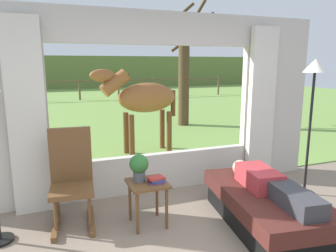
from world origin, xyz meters
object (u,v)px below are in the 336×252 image
(potted_plant, at_px, (139,166))
(side_table, at_px, (148,190))
(book_stack, at_px, (156,180))
(pasture_tree, at_px, (184,67))
(rocking_chair, at_px, (72,178))
(recliner_sofa, at_px, (265,207))
(reclining_person, at_px, (270,184))
(floor_lamp_right, at_px, (313,87))
(horse, at_px, (144,98))

(potted_plant, bearing_deg, side_table, -36.87)
(side_table, xyz_separation_m, potted_plant, (-0.08, 0.06, 0.28))
(book_stack, bearing_deg, pasture_tree, 63.58)
(rocking_chair, distance_m, pasture_tree, 6.27)
(rocking_chair, xyz_separation_m, book_stack, (0.89, -0.43, 0.01))
(recliner_sofa, bearing_deg, rocking_chair, 165.03)
(recliner_sofa, distance_m, side_table, 1.37)
(side_table, relative_size, potted_plant, 1.63)
(recliner_sofa, xyz_separation_m, side_table, (-1.26, 0.50, 0.21))
(reclining_person, relative_size, floor_lamp_right, 0.75)
(reclining_person, distance_m, potted_plant, 1.49)
(potted_plant, relative_size, floor_lamp_right, 0.17)
(side_table, relative_size, floor_lamp_right, 0.27)
(recliner_sofa, xyz_separation_m, pasture_tree, (1.52, 5.87, 1.54))
(reclining_person, relative_size, potted_plant, 4.49)
(recliner_sofa, distance_m, potted_plant, 1.53)
(horse, xyz_separation_m, pasture_tree, (1.99, 2.53, 0.60))
(floor_lamp_right, relative_size, horse, 1.05)
(reclining_person, relative_size, side_table, 2.76)
(potted_plant, xyz_separation_m, pasture_tree, (2.86, 5.31, 1.06))
(side_table, bearing_deg, horse, 74.46)
(side_table, distance_m, book_stack, 0.16)
(side_table, distance_m, pasture_tree, 6.20)
(potted_plant, height_order, book_stack, potted_plant)
(horse, bearing_deg, pasture_tree, -45.93)
(reclining_person, height_order, side_table, reclining_person)
(rocking_chair, height_order, horse, horse)
(reclining_person, distance_m, rocking_chair, 2.27)
(potted_plant, height_order, horse, horse)
(rocking_chair, relative_size, horse, 0.62)
(reclining_person, xyz_separation_m, potted_plant, (-1.34, 0.61, 0.18))
(rocking_chair, height_order, floor_lamp_right, floor_lamp_right)
(potted_plant, distance_m, pasture_tree, 6.13)
(reclining_person, bearing_deg, side_table, 164.66)
(reclining_person, relative_size, rocking_chair, 1.28)
(reclining_person, bearing_deg, horse, 105.95)
(rocking_chair, relative_size, floor_lamp_right, 0.59)
(reclining_person, relative_size, pasture_tree, 0.39)
(rocking_chair, bearing_deg, reclining_person, -18.87)
(potted_plant, xyz_separation_m, book_stack, (0.17, -0.11, -0.15))
(recliner_sofa, bearing_deg, potted_plant, 165.54)
(reclining_person, bearing_deg, potted_plant, 163.75)
(potted_plant, distance_m, horse, 2.95)
(rocking_chair, height_order, book_stack, rocking_chair)
(side_table, distance_m, potted_plant, 0.29)
(recliner_sofa, distance_m, book_stack, 1.30)
(floor_lamp_right, xyz_separation_m, pasture_tree, (0.42, 5.33, 0.21))
(potted_plant, xyz_separation_m, horse, (0.87, 2.78, 0.45))
(rocking_chair, distance_m, floor_lamp_right, 3.34)
(book_stack, bearing_deg, reclining_person, -22.66)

